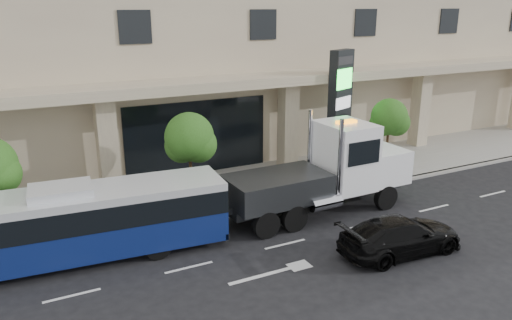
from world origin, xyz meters
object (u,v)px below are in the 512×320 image
Objects in this scene: black_sedan at (401,235)px; tow_truck at (328,172)px; signage_pylon at (340,109)px; city_bus at (64,224)px.

tow_truck is at bearing 4.89° from black_sedan.
black_sedan is at bearing -134.56° from signage_pylon.
tow_truck is 4.75m from black_sedan.
black_sedan is at bearing -89.15° from tow_truck.
signage_pylon reaches higher than city_bus.
signage_pylon is at bearing 48.77° from tow_truck.
signage_pylon is (3.98, 9.49, 2.77)m from black_sedan.
city_bus is at bearing 174.57° from signage_pylon.
tow_truck reaches higher than city_bus.
tow_truck is 2.02× the size of black_sedan.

